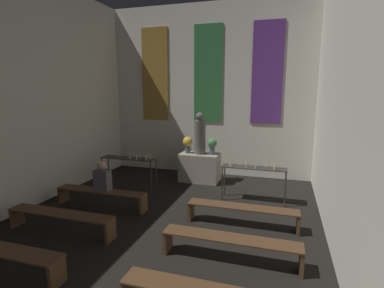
% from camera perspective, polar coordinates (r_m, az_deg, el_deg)
% --- Properties ---
extents(wall_back, '(6.85, 0.16, 5.47)m').
position_cam_1_polar(wall_back, '(9.92, 3.15, 10.18)').
color(wall_back, silver).
rests_on(wall_back, ground_plane).
extents(wall_right, '(0.12, 9.79, 5.47)m').
position_cam_1_polar(wall_right, '(4.88, 28.74, 8.34)').
color(wall_right, silver).
rests_on(wall_right, ground_plane).
extents(altar, '(1.19, 0.71, 0.86)m').
position_cam_1_polar(altar, '(9.25, 1.47, -4.46)').
color(altar, gray).
rests_on(altar, ground_plane).
extents(statue, '(0.35, 0.35, 1.26)m').
position_cam_1_polar(statue, '(9.04, 1.50, 1.71)').
color(statue, '#5B5651').
rests_on(statue, altar).
extents(flower_vase_left, '(0.29, 0.29, 0.50)m').
position_cam_1_polar(flower_vase_left, '(9.20, -0.82, 0.18)').
color(flower_vase_left, '#4C5666').
rests_on(flower_vase_left, altar).
extents(flower_vase_right, '(0.29, 0.29, 0.50)m').
position_cam_1_polar(flower_vase_right, '(8.99, 3.86, -0.08)').
color(flower_vase_right, '#4C5666').
rests_on(flower_vase_right, altar).
extents(candle_rack_left, '(1.60, 0.39, 1.07)m').
position_cam_1_polar(candle_rack_left, '(8.70, -11.95, -3.37)').
color(candle_rack_left, '#332D28').
rests_on(candle_rack_left, ground_plane).
extents(candle_rack_right, '(1.60, 0.39, 1.09)m').
position_cam_1_polar(candle_rack_right, '(7.67, 11.66, -5.23)').
color(candle_rack_right, '#332D28').
rests_on(candle_rack_right, ground_plane).
extents(pew_third_left, '(2.27, 0.36, 0.43)m').
position_cam_1_polar(pew_third_left, '(6.58, -23.73, -12.71)').
color(pew_third_left, '#4C331E').
rests_on(pew_third_left, ground_plane).
extents(pew_third_right, '(2.27, 0.36, 0.43)m').
position_cam_1_polar(pew_third_right, '(5.20, 7.33, -18.25)').
color(pew_third_right, '#4C331E').
rests_on(pew_third_right, ground_plane).
extents(pew_back_left, '(2.27, 0.36, 0.43)m').
position_cam_1_polar(pew_back_left, '(7.59, -16.90, -9.17)').
color(pew_back_left, '#4C331E').
rests_on(pew_back_left, ground_plane).
extents(pew_back_right, '(2.27, 0.36, 0.43)m').
position_cam_1_polar(pew_back_right, '(6.42, 9.51, -12.49)').
color(pew_back_right, '#4C331E').
rests_on(pew_back_right, ground_plane).
extents(person_seated, '(0.36, 0.24, 0.72)m').
position_cam_1_polar(person_seated, '(7.43, -16.69, -6.18)').
color(person_seated, '#564C56').
rests_on(person_seated, pew_back_left).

